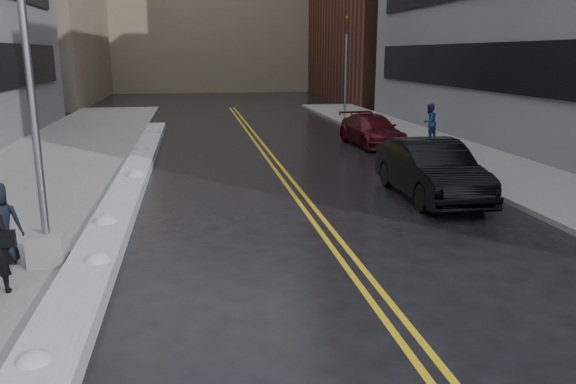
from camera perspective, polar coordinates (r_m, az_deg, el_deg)
name	(u,v)px	position (r m, az deg, el deg)	size (l,w,h in m)	color
ground	(230,302)	(9.61, -5.96, -11.10)	(160.00, 160.00, 0.00)	black
sidewalk_west	(29,181)	(19.83, -24.79, 1.04)	(5.50, 50.00, 0.15)	gray
sidewalk_east	(485,165)	(21.80, 19.34, 2.60)	(4.00, 50.00, 0.15)	gray
lane_line_left	(278,174)	(19.34, -0.98, 1.82)	(0.12, 50.00, 0.01)	gold
lane_line_right	(287,174)	(19.39, -0.10, 1.85)	(0.12, 50.00, 0.01)	gold
snow_ridge	(128,188)	(17.26, -15.90, 0.36)	(0.90, 30.00, 0.34)	silver
lamppost	(36,140)	(11.17, -24.22, 4.88)	(0.65, 0.65, 7.62)	gray
fire_hydrant	(460,153)	(21.26, 17.07, 3.80)	(0.26, 0.26, 0.73)	maroon
traffic_signal	(346,65)	(33.92, 5.90, 12.73)	(0.16, 0.20, 6.00)	gray
pedestrian_c	(0,224)	(11.84, -27.25, -2.89)	(0.78, 0.50, 1.59)	black
pedestrian_east	(429,122)	(26.85, 14.16, 6.92)	(0.81, 0.63, 1.67)	navy
car_black	(431,170)	(16.53, 14.29, 2.22)	(1.75, 5.03, 1.66)	black
car_maroon	(372,130)	(25.74, 8.50, 6.23)	(1.92, 4.72, 1.37)	#420A0F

